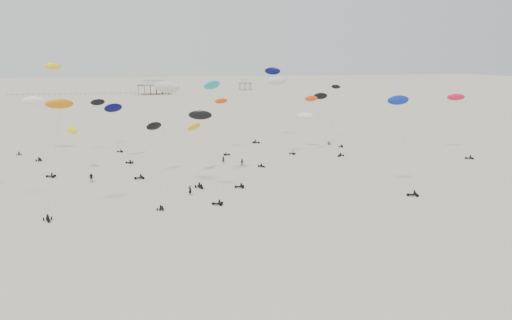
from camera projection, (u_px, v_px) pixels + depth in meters
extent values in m
plane|color=beige|center=(192.00, 121.00, 197.97)|extent=(900.00, 900.00, 0.00)
cube|color=brown|center=(153.00, 85.00, 337.43)|extent=(21.00, 13.00, 0.30)
cube|color=silver|center=(153.00, 83.00, 337.07)|extent=(14.00, 8.40, 3.20)
cube|color=#B2B2AD|center=(153.00, 80.00, 336.72)|extent=(15.00, 9.00, 0.30)
cube|color=brown|center=(245.00, 83.00, 381.89)|extent=(9.00, 7.00, 0.30)
cube|color=silver|center=(245.00, 81.00, 381.62)|extent=(5.60, 4.20, 2.40)
cube|color=#B2B2AD|center=(245.00, 80.00, 381.34)|extent=(6.00, 4.50, 0.30)
cube|color=black|center=(73.00, 93.00, 326.75)|extent=(80.00, 0.10, 0.10)
cylinder|color=gray|center=(54.00, 163.00, 78.12)|extent=(0.03, 0.03, 17.03)
ellipsoid|color=orange|center=(59.00, 104.00, 78.12)|extent=(4.41, 2.31, 2.11)
cylinder|color=gray|center=(46.00, 113.00, 123.28)|extent=(0.03, 0.03, 22.32)
ellipsoid|color=yellow|center=(53.00, 66.00, 123.55)|extent=(4.02, 1.37, 1.93)
cylinder|color=gray|center=(147.00, 152.00, 106.32)|extent=(0.03, 0.03, 10.63)
ellipsoid|color=black|center=(154.00, 126.00, 107.71)|extent=(4.21, 3.81, 2.06)
cylinder|color=gray|center=(332.00, 115.00, 149.06)|extent=(0.03, 0.03, 18.46)
ellipsoid|color=black|center=(336.00, 87.00, 152.44)|extent=(2.83, 2.79, 1.44)
cylinder|color=gray|center=(270.00, 123.00, 119.89)|extent=(0.03, 0.03, 21.66)
ellipsoid|color=silver|center=(277.00, 81.00, 123.64)|extent=(5.39, 2.74, 2.55)
cylinder|color=gray|center=(331.00, 122.00, 140.87)|extent=(0.03, 0.03, 14.40)
ellipsoid|color=black|center=(320.00, 96.00, 140.13)|extent=(4.56, 2.07, 2.17)
cylinder|color=gray|center=(197.00, 156.00, 102.68)|extent=(0.03, 0.03, 15.44)
ellipsoid|color=yellow|center=(194.00, 127.00, 107.73)|extent=(4.55, 4.84, 2.24)
cylinder|color=gray|center=(224.00, 128.00, 132.00)|extent=(0.03, 0.03, 14.24)
ellipsoid|color=#FF470D|center=(221.00, 101.00, 134.07)|extent=(4.08, 2.56, 1.89)
cylinder|color=gray|center=(299.00, 135.00, 135.00)|extent=(0.03, 0.03, 13.10)
ellipsoid|color=white|center=(305.00, 116.00, 138.91)|extent=(4.77, 3.51, 2.21)
cylinder|color=gray|center=(209.00, 159.00, 88.60)|extent=(0.03, 0.03, 15.66)
ellipsoid|color=black|center=(200.00, 115.00, 90.67)|extent=(4.64, 2.84, 2.17)
cylinder|color=gray|center=(462.00, 127.00, 129.83)|extent=(0.03, 0.03, 17.88)
ellipsoid|color=#F71141|center=(456.00, 97.00, 134.38)|extent=(5.28, 3.20, 2.46)
cylinder|color=gray|center=(406.00, 148.00, 92.81)|extent=(0.03, 0.03, 16.66)
ellipsoid|color=#0D28A9|center=(398.00, 100.00, 93.53)|extent=(4.40, 1.65, 2.17)
cylinder|color=gray|center=(264.00, 107.00, 150.24)|extent=(0.03, 0.03, 21.73)
ellipsoid|color=#050B44|center=(272.00, 71.00, 152.45)|extent=(5.16, 4.50, 2.50)
cylinder|color=gray|center=(27.00, 129.00, 131.50)|extent=(0.03, 0.03, 13.15)
ellipsoid|color=white|center=(34.00, 101.00, 132.53)|extent=(7.12, 4.31, 3.33)
cylinder|color=gray|center=(164.00, 147.00, 87.21)|extent=(0.03, 0.03, 21.21)
ellipsoid|color=silver|center=(167.00, 87.00, 90.48)|extent=(5.95, 5.51, 2.76)
cylinder|color=gray|center=(121.00, 136.00, 121.31)|extent=(0.03, 0.03, 13.38)
ellipsoid|color=#050744|center=(113.00, 108.00, 122.64)|extent=(5.31, 4.64, 2.57)
cylinder|color=gray|center=(62.00, 153.00, 108.48)|extent=(0.03, 0.03, 10.54)
ellipsoid|color=#E4F114|center=(72.00, 130.00, 110.73)|extent=(3.34, 3.97, 1.90)
cylinder|color=gray|center=(326.00, 127.00, 129.67)|extent=(0.03, 0.03, 15.96)
ellipsoid|color=#F24511|center=(311.00, 98.00, 130.94)|extent=(3.65, 1.43, 1.77)
cylinder|color=gray|center=(226.00, 136.00, 99.81)|extent=(0.03, 0.03, 20.59)
ellipsoid|color=#19ABBF|center=(212.00, 85.00, 101.77)|extent=(5.20, 5.05, 2.43)
cylinder|color=gray|center=(109.00, 127.00, 137.02)|extent=(0.03, 0.03, 16.31)
ellipsoid|color=black|center=(98.00, 102.00, 139.95)|extent=(4.54, 3.51, 2.13)
imported|color=black|center=(190.00, 195.00, 92.70)|extent=(0.94, 0.89, 2.13)
imported|color=black|center=(242.00, 166.00, 117.79)|extent=(0.95, 0.56, 1.93)
imported|color=black|center=(91.00, 182.00, 102.16)|extent=(1.38, 0.79, 2.28)
imported|color=black|center=(223.00, 163.00, 120.36)|extent=(0.88, 0.74, 2.07)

